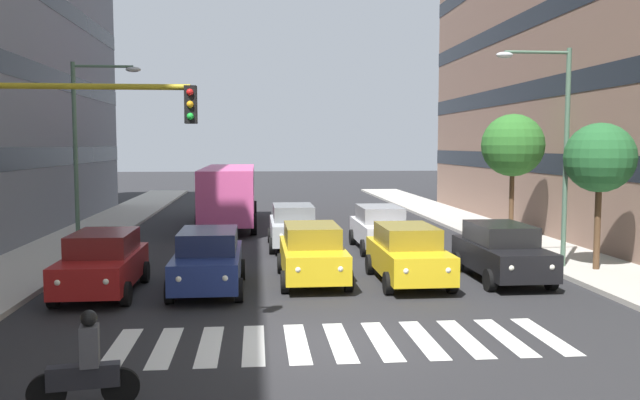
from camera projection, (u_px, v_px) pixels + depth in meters
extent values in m
plane|color=#262628|center=(339.00, 342.00, 13.76)|extent=(180.00, 180.00, 0.00)
cube|color=#846656|center=(619.00, 27.00, 32.45)|extent=(10.71, 26.81, 19.95)
cube|color=black|center=(614.00, 161.00, 33.01)|extent=(10.75, 26.85, 0.90)
cube|color=black|center=(617.00, 95.00, 32.73)|extent=(10.75, 26.85, 0.90)
cube|color=black|center=(619.00, 27.00, 32.45)|extent=(10.75, 26.85, 0.90)
cube|color=silver|center=(545.00, 336.00, 14.20)|extent=(0.45, 2.80, 0.01)
cube|color=silver|center=(505.00, 337.00, 14.11)|extent=(0.45, 2.80, 0.01)
cube|color=silver|center=(464.00, 338.00, 14.02)|extent=(0.45, 2.80, 0.01)
cube|color=silver|center=(423.00, 339.00, 13.93)|extent=(0.45, 2.80, 0.01)
cube|color=silver|center=(382.00, 340.00, 13.85)|extent=(0.45, 2.80, 0.01)
cube|color=silver|center=(339.00, 342.00, 13.76)|extent=(0.45, 2.80, 0.01)
cube|color=silver|center=(297.00, 343.00, 13.67)|extent=(0.45, 2.80, 0.01)
cube|color=silver|center=(254.00, 344.00, 13.58)|extent=(0.45, 2.80, 0.01)
cube|color=silver|center=(210.00, 345.00, 13.49)|extent=(0.45, 2.80, 0.01)
cube|color=silver|center=(166.00, 347.00, 13.41)|extent=(0.45, 2.80, 0.01)
cube|color=silver|center=(121.00, 348.00, 13.32)|extent=(0.45, 2.80, 0.01)
cube|color=black|center=(502.00, 257.00, 19.98)|extent=(1.80, 4.40, 0.80)
cube|color=black|center=(500.00, 233.00, 20.12)|extent=(1.58, 2.46, 0.60)
cylinder|color=black|center=(551.00, 279.00, 18.66)|extent=(0.22, 0.64, 0.64)
cylinder|color=black|center=(490.00, 280.00, 18.49)|extent=(0.22, 0.64, 0.64)
cylinder|color=black|center=(511.00, 261.00, 21.54)|extent=(0.22, 0.64, 0.64)
cylinder|color=black|center=(458.00, 262.00, 21.37)|extent=(0.22, 0.64, 0.64)
sphere|color=white|center=(551.00, 267.00, 17.90)|extent=(0.18, 0.18, 0.18)
sphere|color=white|center=(511.00, 268.00, 17.79)|extent=(0.18, 0.18, 0.18)
cube|color=gold|center=(408.00, 259.00, 19.56)|extent=(1.80, 4.40, 0.80)
cube|color=olive|center=(407.00, 235.00, 19.70)|extent=(1.58, 2.46, 0.60)
cylinder|color=black|center=(452.00, 282.00, 18.24)|extent=(0.22, 0.64, 0.64)
cylinder|color=black|center=(388.00, 283.00, 18.07)|extent=(0.22, 0.64, 0.64)
cylinder|color=black|center=(425.00, 263.00, 21.12)|extent=(0.22, 0.64, 0.64)
cylinder|color=black|center=(370.00, 264.00, 20.95)|extent=(0.22, 0.64, 0.64)
sphere|color=white|center=(448.00, 270.00, 17.48)|extent=(0.18, 0.18, 0.18)
sphere|color=white|center=(406.00, 271.00, 17.37)|extent=(0.18, 0.18, 0.18)
cube|color=gold|center=(312.00, 258.00, 19.74)|extent=(1.80, 4.40, 0.80)
cube|color=olive|center=(312.00, 234.00, 19.88)|extent=(1.58, 2.46, 0.60)
cylinder|color=black|center=(349.00, 281.00, 18.42)|extent=(0.22, 0.64, 0.64)
cylinder|color=black|center=(285.00, 282.00, 18.25)|extent=(0.22, 0.64, 0.64)
cylinder|color=black|center=(336.00, 262.00, 21.30)|extent=(0.22, 0.64, 0.64)
cylinder|color=black|center=(281.00, 263.00, 21.13)|extent=(0.22, 0.64, 0.64)
sphere|color=white|center=(340.00, 269.00, 17.66)|extent=(0.18, 0.18, 0.18)
sphere|color=white|center=(298.00, 269.00, 17.55)|extent=(0.18, 0.18, 0.18)
cube|color=navy|center=(208.00, 266.00, 18.52)|extent=(1.80, 4.40, 0.80)
cube|color=#1D2547|center=(208.00, 240.00, 18.66)|extent=(1.58, 2.46, 0.60)
cylinder|color=black|center=(239.00, 290.00, 17.21)|extent=(0.22, 0.64, 0.64)
cylinder|color=black|center=(170.00, 292.00, 17.03)|extent=(0.22, 0.64, 0.64)
cylinder|color=black|center=(241.00, 269.00, 20.09)|extent=(0.22, 0.64, 0.64)
cylinder|color=black|center=(182.00, 270.00, 19.91)|extent=(0.22, 0.64, 0.64)
sphere|color=white|center=(225.00, 278.00, 16.44)|extent=(0.18, 0.18, 0.18)
sphere|color=white|center=(179.00, 279.00, 16.33)|extent=(0.18, 0.18, 0.18)
cube|color=maroon|center=(103.00, 269.00, 18.10)|extent=(1.80, 4.40, 0.80)
cube|color=maroon|center=(104.00, 242.00, 18.24)|extent=(1.58, 2.46, 0.60)
cylinder|color=black|center=(126.00, 294.00, 16.78)|extent=(0.22, 0.64, 0.64)
cylinder|color=black|center=(53.00, 295.00, 16.61)|extent=(0.22, 0.64, 0.64)
cylinder|color=black|center=(145.00, 272.00, 19.66)|extent=(0.22, 0.64, 0.64)
cylinder|color=black|center=(83.00, 273.00, 19.49)|extent=(0.22, 0.64, 0.64)
sphere|color=white|center=(106.00, 281.00, 16.02)|extent=(0.18, 0.18, 0.18)
sphere|color=white|center=(58.00, 282.00, 15.91)|extent=(0.18, 0.18, 0.18)
cube|color=silver|center=(380.00, 232.00, 25.75)|extent=(1.80, 4.40, 0.80)
cube|color=gray|center=(380.00, 214.00, 25.89)|extent=(1.58, 2.46, 0.60)
cylinder|color=black|center=(411.00, 247.00, 24.44)|extent=(0.22, 0.64, 0.64)
cylinder|color=black|center=(364.00, 248.00, 24.26)|extent=(0.22, 0.64, 0.64)
cylinder|color=black|center=(395.00, 236.00, 27.32)|extent=(0.22, 0.64, 0.64)
cylinder|color=black|center=(352.00, 237.00, 27.14)|extent=(0.22, 0.64, 0.64)
sphere|color=white|center=(407.00, 237.00, 23.67)|extent=(0.18, 0.18, 0.18)
sphere|color=white|center=(376.00, 238.00, 23.56)|extent=(0.18, 0.18, 0.18)
cube|color=#B2B7BC|center=(293.00, 230.00, 26.30)|extent=(1.80, 4.40, 0.80)
cube|color=slate|center=(293.00, 212.00, 26.44)|extent=(1.58, 2.46, 0.60)
cylinder|color=black|center=(319.00, 245.00, 24.99)|extent=(0.22, 0.64, 0.64)
cylinder|color=black|center=(272.00, 246.00, 24.81)|extent=(0.22, 0.64, 0.64)
cylinder|color=black|center=(313.00, 235.00, 27.87)|extent=(0.22, 0.64, 0.64)
cylinder|color=black|center=(270.00, 235.00, 27.69)|extent=(0.22, 0.64, 0.64)
sphere|color=white|center=(312.00, 235.00, 24.22)|extent=(0.18, 0.18, 0.18)
sphere|color=white|center=(281.00, 236.00, 24.11)|extent=(0.18, 0.18, 0.18)
cube|color=#DB5193|center=(229.00, 192.00, 33.50)|extent=(2.50, 10.50, 2.50)
cube|color=black|center=(229.00, 181.00, 33.45)|extent=(2.52, 9.87, 0.80)
cylinder|color=black|center=(254.00, 224.00, 30.08)|extent=(0.28, 1.00, 1.00)
cylinder|color=black|center=(199.00, 225.00, 29.84)|extent=(0.28, 1.00, 1.00)
cylinder|color=black|center=(254.00, 210.00, 36.85)|extent=(0.28, 1.00, 1.00)
cylinder|color=black|center=(209.00, 210.00, 36.61)|extent=(0.28, 1.00, 1.00)
cylinder|color=black|center=(47.00, 393.00, 10.13)|extent=(0.61, 0.19, 0.60)
cylinder|color=black|center=(121.00, 387.00, 10.40)|extent=(0.61, 0.19, 0.60)
cube|color=#232328|center=(84.00, 376.00, 10.24)|extent=(1.12, 0.40, 0.36)
cube|color=#4C4C51|center=(90.00, 346.00, 10.23)|extent=(0.33, 0.40, 0.64)
sphere|color=black|center=(89.00, 318.00, 10.19)|extent=(0.26, 0.26, 0.26)
cylinder|color=#AD991E|center=(80.00, 86.00, 12.98)|extent=(4.32, 0.12, 0.12)
cube|color=black|center=(191.00, 105.00, 13.22)|extent=(0.24, 0.28, 0.76)
sphere|color=red|center=(190.00, 92.00, 13.05)|extent=(0.14, 0.14, 0.14)
sphere|color=orange|center=(190.00, 104.00, 13.07)|extent=(0.14, 0.14, 0.14)
sphere|color=green|center=(190.00, 116.00, 13.09)|extent=(0.14, 0.14, 0.14)
cylinder|color=#4C6B56|center=(566.00, 158.00, 21.28)|extent=(0.16, 0.16, 7.10)
cylinder|color=#4C6B56|center=(537.00, 52.00, 20.89)|extent=(2.15, 0.10, 0.10)
ellipsoid|color=#B7BCC1|center=(505.00, 55.00, 20.80)|extent=(0.56, 0.28, 0.20)
cylinder|color=#4C6B56|center=(76.00, 158.00, 24.09)|extent=(0.16, 0.16, 7.01)
cylinder|color=#4C6B56|center=(103.00, 66.00, 23.91)|extent=(2.15, 0.10, 0.10)
ellipsoid|color=#B7BCC1|center=(133.00, 69.00, 24.03)|extent=(0.56, 0.28, 0.20)
cylinder|color=#513823|center=(597.00, 224.00, 20.94)|extent=(0.20, 0.20, 2.92)
sphere|color=#235B2D|center=(600.00, 158.00, 20.76)|extent=(2.22, 2.22, 2.22)
cylinder|color=#513823|center=(511.00, 201.00, 27.74)|extent=(0.20, 0.20, 3.19)
sphere|color=#2D6B28|center=(513.00, 145.00, 27.54)|extent=(2.64, 2.64, 2.64)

